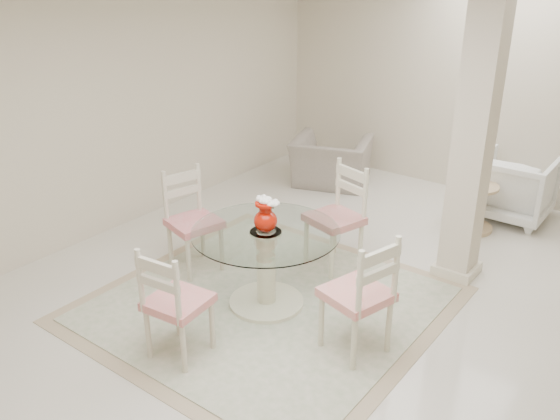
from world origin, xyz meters
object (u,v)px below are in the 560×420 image
Objects in this scene: red_vase at (266,215)px; dining_chair_east at (364,289)px; dining_table at (266,268)px; recliner_taupe at (331,162)px; dining_chair_north at (340,209)px; column at (474,140)px; side_table at (472,209)px; dining_chair_south at (171,297)px; armchair_white at (514,187)px; dining_chair_west at (190,213)px.

red_vase is 1.06m from dining_chair_east.
recliner_taupe is at bearing 112.08° from dining_table.
dining_chair_north is at bearing 83.74° from dining_table.
column reaches higher than dining_chair_north.
column is 5.06× the size of side_table.
dining_chair_south is (-0.08, -1.02, -0.31)m from red_vase.
red_vase is 1.05m from dining_chair_north.
red_vase is at bearing 92.94° from recliner_taupe.
armchair_white is (-0.01, 1.65, -0.97)m from column.
dining_chair_south is at bearing -124.77° from dining_chair_west.
dining_chair_north reaches higher than red_vase.
dining_chair_east is at bearing -6.23° from dining_table.
dining_chair_north is 2.26m from recliner_taupe.
column is 2.96m from dining_chair_south.
dining_chair_east is 2.04m from dining_chair_west.
dining_chair_west is 1.46m from dining_chair_south.
recliner_taupe is 2.30m from armchair_white.
side_table is at bearing -21.06° from dining_chair_west.
dining_chair_south is at bearing 86.36° from recliner_taupe.
recliner_taupe reaches higher than side_table.
dining_chair_west is at bearing 55.13° from armchair_white.
dining_table is 1.05m from dining_chair_north.
dining_chair_south is at bearing -94.72° from red_vase.
dining_chair_east is (1.02, -0.11, 0.22)m from dining_table.
dining_chair_east is 1.06× the size of dining_chair_south.
armchair_white is at bearing 70.92° from dining_table.
red_vase is at bearing -125.76° from column.
dining_table is 1.50× the size of armchair_white.
armchair_white is at bearing 90.40° from column.
armchair_white reaches higher than side_table.
dining_chair_south is (-0.20, -2.03, -0.05)m from dining_chair_north.
dining_table is 2.36× the size of side_table.
dining_chair_east reaches higher than side_table.
column is 1.98m from red_vase.
red_vase is 0.57× the size of side_table.
side_table is at bearing 66.13° from armchair_white.
recliner_taupe is at bearing 8.49° from armchair_white.
dining_chair_north is at bearing -125.57° from dining_chair_east.
dining_chair_west is (-2.14, -1.45, -0.77)m from column.
recliner_taupe is at bearing 150.46° from column.
side_table is at bearing 104.09° from column.
column is 1.56m from side_table.
dining_table is 3.41m from armchair_white.
dining_chair_west is 1.32× the size of armchair_white.
dining_table reaches higher than side_table.
column is at bearing -168.00° from dining_chair_east.
dining_chair_east is 0.98× the size of dining_chair_north.
dining_table is at bearing -80.50° from dining_chair_east.
dining_table is at bearing -80.26° from dining_chair_north.
column is at bearing 54.29° from dining_table.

